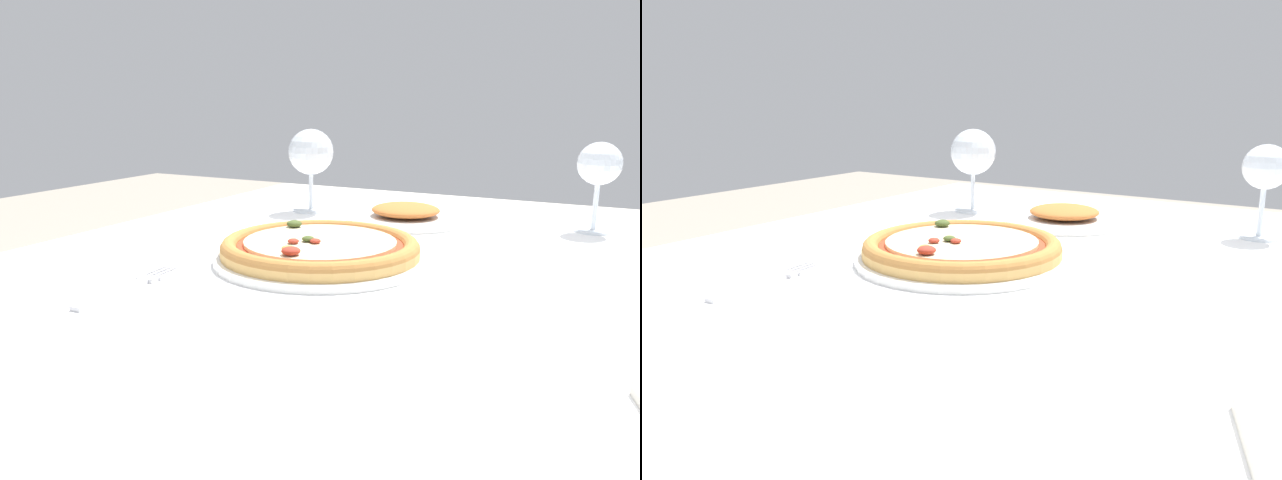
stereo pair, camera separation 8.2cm
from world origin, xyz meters
TOP-DOWN VIEW (x-y plane):
  - dining_table at (0.00, 0.00)m, footprint 1.12×1.15m
  - pizza_plate at (-0.14, -0.05)m, footprint 0.28×0.28m
  - fork at (-0.28, -0.25)m, footprint 0.03×0.17m
  - wine_glass_far_left at (-0.32, 0.27)m, footprint 0.08×0.08m
  - wine_glass_far_right at (0.17, 0.32)m, footprint 0.07×0.07m
  - side_plate at (-0.13, 0.26)m, footprint 0.20×0.20m

SIDE VIEW (x-z plane):
  - dining_table at x=0.00m, z-range 0.28..1.00m
  - fork at x=-0.28m, z-range 0.73..0.73m
  - side_plate at x=-0.13m, z-range 0.72..0.75m
  - pizza_plate at x=-0.14m, z-range 0.72..0.76m
  - wine_glass_far_right at x=0.17m, z-range 0.76..0.90m
  - wine_glass_far_left at x=-0.32m, z-range 0.76..0.91m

